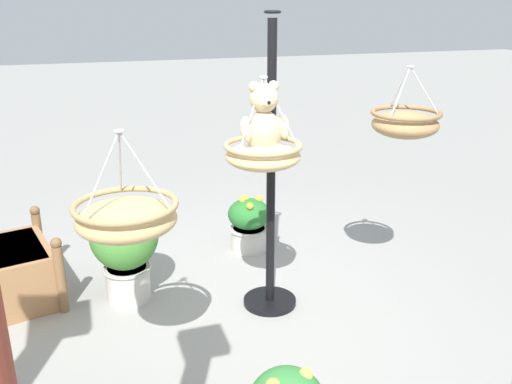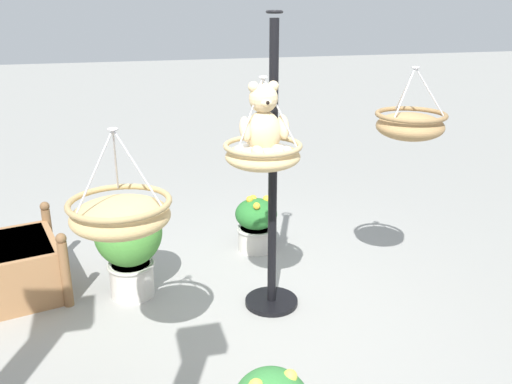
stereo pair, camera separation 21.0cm
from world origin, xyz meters
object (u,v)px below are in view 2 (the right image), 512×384
Objects in this scene: teddy_bear at (264,124)px; hanging_basket_right_low at (120,214)px; display_pole_central at (272,225)px; hanging_basket_left_high at (410,124)px; hanging_basket_with_teddy at (263,154)px; wooden_planter_box at (2,269)px; potted_plant_broad_leaf at (129,241)px; potted_plant_flowering_red at (256,223)px.

teddy_bear is 0.81× the size of hanging_basket_right_low.
hanging_basket_left_high is (-1.05, 0.17, 0.79)m from display_pole_central.
hanging_basket_left_high reaches higher than hanging_basket_right_low.
wooden_planter_box is (2.02, -0.95, -1.12)m from hanging_basket_with_teddy.
potted_plant_broad_leaf is at bearing -92.21° from hanging_basket_right_low.
display_pole_central is 4.23× the size of hanging_basket_left_high.
hanging_basket_with_teddy is 1.14m from hanging_basket_right_low.
hanging_basket_with_teddy is at bearing -153.26° from hanging_basket_right_low.
hanging_basket_left_high is at bearing -176.02° from hanging_basket_with_teddy.
potted_plant_broad_leaf is at bearing -35.97° from hanging_basket_with_teddy.
hanging_basket_left_high reaches higher than wooden_planter_box.
wooden_planter_box is at bearing -25.13° from hanging_basket_with_teddy.
potted_plant_flowering_red is at bearing -171.08° from wooden_planter_box.
hanging_basket_right_low is 1.41m from potted_plant_broad_leaf.
hanging_basket_right_low is 2.02m from wooden_planter_box.
wooden_planter_box is 2.35m from potted_plant_flowering_red.
potted_plant_broad_leaf is (0.96, -0.70, -0.87)m from hanging_basket_with_teddy.
hanging_basket_right_low is at bearing 87.79° from potted_plant_broad_leaf.
hanging_basket_left_high is at bearing 164.94° from wooden_planter_box.
potted_plant_broad_leaf is (1.26, 0.61, 0.22)m from potted_plant_flowering_red.
potted_plant_flowering_red is (-2.32, -0.36, 0.03)m from wooden_planter_box.
hanging_basket_right_low is at bearing 15.03° from hanging_basket_left_high.
potted_plant_broad_leaf is at bearing 25.91° from potted_plant_flowering_red.
hanging_basket_left_high is at bearing 164.05° from potted_plant_broad_leaf.
hanging_basket_left_high is at bearing 170.93° from display_pole_central.
hanging_basket_right_low is (1.01, 0.49, -0.38)m from teddy_bear.
display_pole_central is 2.33m from wooden_planter_box.
teddy_bear is 0.44× the size of wooden_planter_box.
display_pole_central reaches higher than potted_plant_broad_leaf.
teddy_bear is (-0.00, 0.02, 0.22)m from hanging_basket_with_teddy.
potted_plant_broad_leaf reaches higher than wooden_planter_box.
potted_plant_flowering_red is (-0.30, -1.31, -1.09)m from hanging_basket_with_teddy.
wooden_planter_box is 2.00× the size of potted_plant_flowering_red.
wooden_planter_box is at bearing 8.92° from potted_plant_flowering_red.
potted_plant_flowering_red is (-1.31, -1.82, -0.93)m from hanging_basket_right_low.
display_pole_central is 0.72m from hanging_basket_with_teddy.
potted_plant_flowering_red is at bearing -154.09° from potted_plant_broad_leaf.
hanging_basket_with_teddy is 1.48m from potted_plant_broad_leaf.
teddy_bear is at bearing 77.39° from potted_plant_flowering_red.
potted_plant_flowering_red is at bearing -125.71° from hanging_basket_right_low.
teddy_bear is 1.63m from potted_plant_broad_leaf.
hanging_basket_with_teddy is (0.15, 0.25, 0.66)m from display_pole_central.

